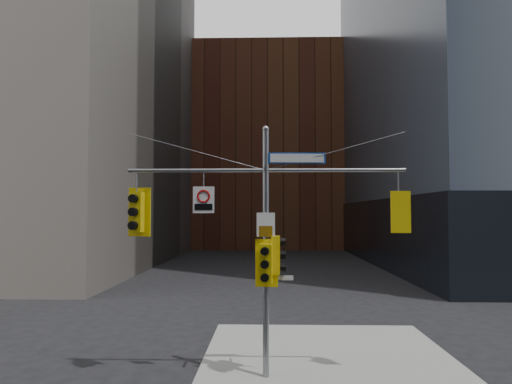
{
  "coord_description": "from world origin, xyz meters",
  "views": [
    {
      "loc": [
        0.06,
        -11.11,
        4.76
      ],
      "look_at": [
        -0.28,
        2.0,
        5.37
      ],
      "focal_mm": 32.0,
      "sensor_mm": 36.0,
      "label": 1
    }
  ],
  "objects_px": {
    "traffic_light_west_arm": "(137,212)",
    "traffic_light_pole_front": "(266,264)",
    "signal_assembly": "(266,225)",
    "traffic_light_pole_side": "(277,255)",
    "traffic_light_east_arm": "(399,212)",
    "street_sign_blade": "(297,158)",
    "regulatory_sign_arm": "(204,199)"
  },
  "relations": [
    {
      "from": "traffic_light_west_arm",
      "to": "traffic_light_pole_front",
      "type": "relative_size",
      "value": 1.06
    },
    {
      "from": "signal_assembly",
      "to": "traffic_light_pole_side",
      "type": "xyz_separation_m",
      "value": [
        0.33,
        0.01,
        -0.85
      ]
    },
    {
      "from": "traffic_light_pole_side",
      "to": "traffic_light_pole_front",
      "type": "distance_m",
      "value": 0.47
    },
    {
      "from": "traffic_light_west_arm",
      "to": "traffic_light_east_arm",
      "type": "relative_size",
      "value": 1.21
    },
    {
      "from": "traffic_light_east_arm",
      "to": "traffic_light_pole_front",
      "type": "height_order",
      "value": "traffic_light_east_arm"
    },
    {
      "from": "signal_assembly",
      "to": "traffic_light_pole_side",
      "type": "bearing_deg",
      "value": 1.04
    },
    {
      "from": "traffic_light_west_arm",
      "to": "traffic_light_pole_side",
      "type": "distance_m",
      "value": 4.25
    },
    {
      "from": "signal_assembly",
      "to": "street_sign_blade",
      "type": "distance_m",
      "value": 2.13
    },
    {
      "from": "traffic_light_pole_front",
      "to": "regulatory_sign_arm",
      "type": "relative_size",
      "value": 1.75
    },
    {
      "from": "traffic_light_pole_front",
      "to": "traffic_light_west_arm",
      "type": "bearing_deg",
      "value": -177.16
    },
    {
      "from": "traffic_light_west_arm",
      "to": "traffic_light_pole_side",
      "type": "relative_size",
      "value": 1.31
    },
    {
      "from": "street_sign_blade",
      "to": "traffic_light_pole_front",
      "type": "bearing_deg",
      "value": -166.41
    },
    {
      "from": "traffic_light_pole_side",
      "to": "traffic_light_west_arm",
      "type": "bearing_deg",
      "value": 91.29
    },
    {
      "from": "traffic_light_west_arm",
      "to": "street_sign_blade",
      "type": "height_order",
      "value": "street_sign_blade"
    },
    {
      "from": "signal_assembly",
      "to": "street_sign_blade",
      "type": "bearing_deg",
      "value": 0.19
    },
    {
      "from": "traffic_light_east_arm",
      "to": "traffic_light_pole_side",
      "type": "relative_size",
      "value": 1.08
    },
    {
      "from": "traffic_light_pole_front",
      "to": "regulatory_sign_arm",
      "type": "xyz_separation_m",
      "value": [
        -1.79,
        0.25,
        1.82
      ]
    },
    {
      "from": "signal_assembly",
      "to": "traffic_light_pole_front",
      "type": "relative_size",
      "value": 5.93
    },
    {
      "from": "traffic_light_west_arm",
      "to": "traffic_light_pole_front",
      "type": "xyz_separation_m",
      "value": [
        3.74,
        -0.28,
        -1.45
      ]
    },
    {
      "from": "street_sign_blade",
      "to": "regulatory_sign_arm",
      "type": "distance_m",
      "value": 2.94
    },
    {
      "from": "traffic_light_east_arm",
      "to": "traffic_light_pole_side",
      "type": "xyz_separation_m",
      "value": [
        -3.47,
        0.0,
        -1.23
      ]
    },
    {
      "from": "traffic_light_east_arm",
      "to": "traffic_light_pole_front",
      "type": "distance_m",
      "value": 4.07
    },
    {
      "from": "traffic_light_pole_side",
      "to": "regulatory_sign_arm",
      "type": "bearing_deg",
      "value": 92.11
    },
    {
      "from": "traffic_light_pole_front",
      "to": "traffic_light_pole_side",
      "type": "bearing_deg",
      "value": 47.09
    },
    {
      "from": "traffic_light_west_arm",
      "to": "traffic_light_pole_front",
      "type": "bearing_deg",
      "value": 5.83
    },
    {
      "from": "signal_assembly",
      "to": "traffic_light_pole_side",
      "type": "height_order",
      "value": "signal_assembly"
    },
    {
      "from": "traffic_light_pole_front",
      "to": "traffic_light_east_arm",
      "type": "bearing_deg",
      "value": 11.16
    },
    {
      "from": "traffic_light_pole_front",
      "to": "signal_assembly",
      "type": "bearing_deg",
      "value": 97.3
    },
    {
      "from": "traffic_light_east_arm",
      "to": "street_sign_blade",
      "type": "bearing_deg",
      "value": -2.3
    },
    {
      "from": "street_sign_blade",
      "to": "traffic_light_east_arm",
      "type": "bearing_deg",
      "value": -3.06
    },
    {
      "from": "traffic_light_pole_side",
      "to": "traffic_light_pole_front",
      "type": "bearing_deg",
      "value": 131.36
    },
    {
      "from": "traffic_light_west_arm",
      "to": "regulatory_sign_arm",
      "type": "relative_size",
      "value": 1.86
    }
  ]
}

